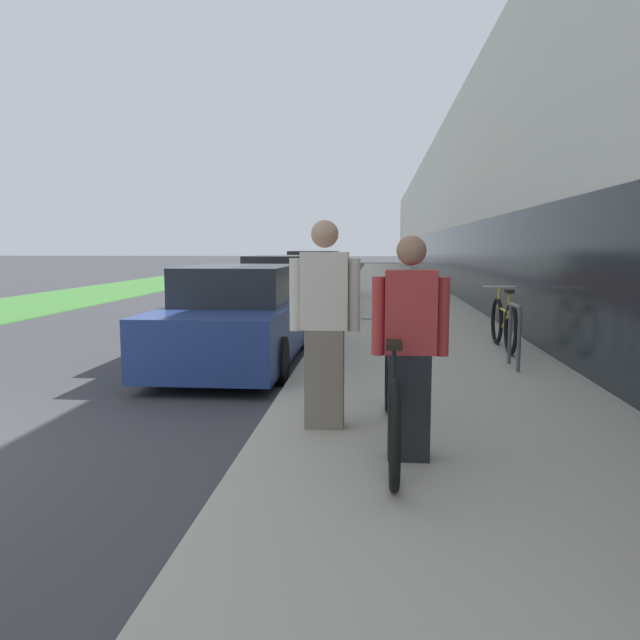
% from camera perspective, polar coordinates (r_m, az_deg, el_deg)
% --- Properties ---
extents(sidewalk_slab, '(3.51, 70.00, 0.12)m').
position_cam_1_polar(sidewalk_slab, '(24.88, 6.79, 2.88)').
color(sidewalk_slab, '#A39E8E').
rests_on(sidewalk_slab, ground).
extents(storefront_facade, '(10.01, 70.00, 6.52)m').
position_cam_1_polar(storefront_facade, '(33.70, 18.25, 9.02)').
color(storefront_facade, silver).
rests_on(storefront_facade, ground).
extents(lawn_strip, '(4.12, 70.00, 0.03)m').
position_cam_1_polar(lawn_strip, '(30.62, -14.38, 3.34)').
color(lawn_strip, '#3D7533').
rests_on(lawn_strip, ground).
extents(tandem_bicycle, '(0.52, 2.71, 0.94)m').
position_cam_1_polar(tandem_bicycle, '(5.07, 6.50, -6.86)').
color(tandem_bicycle, black).
rests_on(tandem_bicycle, sidewalk_slab).
extents(person_rider, '(0.57, 0.22, 1.67)m').
position_cam_1_polar(person_rider, '(4.66, 8.21, -2.59)').
color(person_rider, black).
rests_on(person_rider, sidewalk_slab).
extents(person_bystander, '(0.62, 0.24, 1.81)m').
position_cam_1_polar(person_bystander, '(5.43, 0.43, -0.42)').
color(person_bystander, '#756B5B').
rests_on(person_bystander, sidewalk_slab).
extents(bike_rack_hoop, '(0.05, 0.60, 0.84)m').
position_cam_1_polar(bike_rack_hoop, '(8.54, 17.37, -0.80)').
color(bike_rack_hoop, '#4C4C51').
rests_on(bike_rack_hoop, sidewalk_slab).
extents(cruiser_bike_nearest, '(0.52, 1.82, 0.96)m').
position_cam_1_polar(cruiser_bike_nearest, '(10.04, 16.43, -0.32)').
color(cruiser_bike_nearest, black).
rests_on(cruiser_bike_nearest, sidewalk_slab).
extents(parked_sedan_curbside, '(1.78, 4.67, 1.43)m').
position_cam_1_polar(parked_sedan_curbside, '(9.25, -7.31, 0.16)').
color(parked_sedan_curbside, navy).
rests_on(parked_sedan_curbside, ground).
extents(vintage_roadster_curbside, '(1.97, 4.55, 1.50)m').
position_cam_1_polar(vintage_roadster_curbside, '(14.59, -3.18, 2.67)').
color(vintage_roadster_curbside, maroon).
rests_on(vintage_roadster_curbside, ground).
extents(parked_sedan_far, '(1.78, 4.50, 1.57)m').
position_cam_1_polar(parked_sedan_far, '(20.23, -0.54, 3.90)').
color(parked_sedan_far, maroon).
rests_on(parked_sedan_far, ground).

